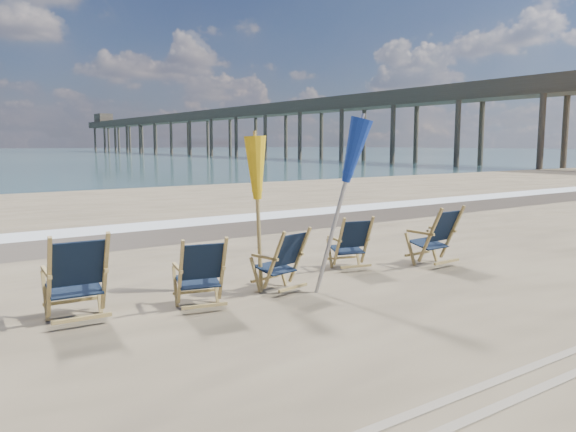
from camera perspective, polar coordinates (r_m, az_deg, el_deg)
name	(u,v)px	position (r m, az deg, el deg)	size (l,w,h in m)	color
surf_foam	(148,226)	(14.29, -14.08, -0.97)	(200.00, 1.40, 0.01)	silver
wet_sand_strip	(172,234)	(12.91, -11.72, -1.79)	(200.00, 2.60, 0.00)	#42362A
beach_chair_0	(105,275)	(6.77, -18.05, -5.76)	(0.68, 0.77, 1.07)	black
beach_chair_1	(223,272)	(6.96, -6.63, -5.66)	(0.59, 0.67, 0.93)	black
beach_chair_2	(300,258)	(7.82, 1.20, -4.25)	(0.58, 0.65, 0.90)	black
beach_chair_3	(367,242)	(9.14, 8.05, -2.66)	(0.57, 0.64, 0.89)	black
beach_chair_4	(452,235)	(9.80, 16.34, -1.82)	(0.65, 0.73, 1.02)	black
umbrella_yellow	(258,176)	(7.61, -3.06, 4.04)	(0.30, 0.30, 2.11)	tan
umbrella_blue	(338,157)	(7.47, 5.07, 6.04)	(0.30, 0.30, 2.40)	#A5A5AD
fishing_pier	(227,126)	(89.92, -6.25, 9.03)	(4.40, 140.00, 9.30)	brown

